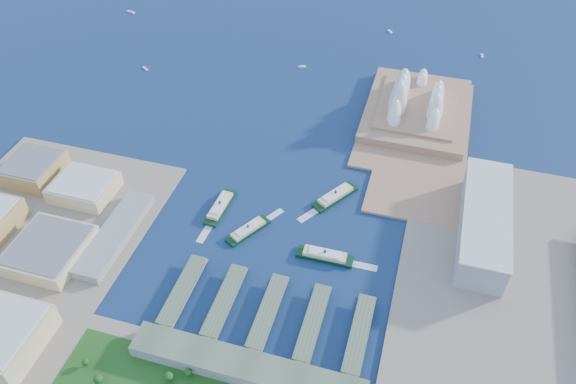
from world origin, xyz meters
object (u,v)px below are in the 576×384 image
(toaster_building, at_px, (484,223))
(ferry_c, at_px, (248,229))
(ferry_a, at_px, (220,205))
(ferry_b, at_px, (335,195))
(ferry_d, at_px, (325,254))
(opera_house, at_px, (419,94))

(toaster_building, relative_size, ferry_c, 2.97)
(ferry_a, height_order, ferry_b, ferry_b)
(toaster_building, bearing_deg, ferry_a, -172.13)
(ferry_a, bearing_deg, ferry_c, -27.44)
(ferry_c, height_order, ferry_d, ferry_d)
(ferry_c, bearing_deg, opera_house, -87.96)
(ferry_c, bearing_deg, ferry_b, -104.55)
(ferry_b, bearing_deg, toaster_building, 27.73)
(ferry_a, relative_size, ferry_b, 0.98)
(ferry_b, height_order, ferry_c, ferry_b)
(ferry_a, distance_m, ferry_d, 130.75)
(ferry_a, xyz_separation_m, ferry_b, (116.84, 51.52, 0.13))
(toaster_building, distance_m, ferry_b, 157.93)
(toaster_building, relative_size, ferry_b, 2.65)
(opera_house, bearing_deg, toaster_building, -65.77)
(ferry_b, bearing_deg, ferry_c, -102.45)
(toaster_building, bearing_deg, ferry_c, -165.11)
(ferry_c, bearing_deg, ferry_a, 0.04)
(opera_house, xyz_separation_m, toaster_building, (90.00, -200.00, -11.50))
(opera_house, xyz_separation_m, ferry_c, (-142.73, -261.88, -27.06))
(toaster_building, height_order, ferry_c, toaster_building)
(toaster_building, xyz_separation_m, ferry_d, (-147.69, -73.52, -15.06))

